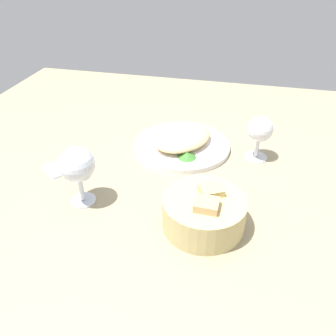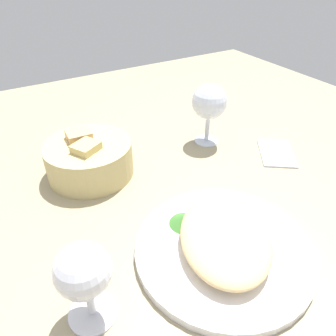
{
  "view_description": "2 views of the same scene",
  "coord_description": "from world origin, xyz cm",
  "px_view_note": "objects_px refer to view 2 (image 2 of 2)",
  "views": [
    {
      "loc": [
        65.38,
        18.87,
        49.6
      ],
      "look_at": [
        3.32,
        4.42,
        5.74
      ],
      "focal_mm": 36.35,
      "sensor_mm": 36.0,
      "label": 1
    },
    {
      "loc": [
        -38.97,
        27.58,
        38.18
      ],
      "look_at": [
        1.69,
        3.54,
        4.73
      ],
      "focal_mm": 34.21,
      "sensor_mm": 36.0,
      "label": 2
    }
  ],
  "objects_px": {
    "wine_glass_near": "(209,104)",
    "wine_glass_far": "(84,274)",
    "bread_basket": "(89,158)",
    "plate": "(223,249)",
    "folded_napkin": "(278,153)"
  },
  "relations": [
    {
      "from": "wine_glass_near",
      "to": "wine_glass_far",
      "type": "distance_m",
      "value": 0.46
    },
    {
      "from": "plate",
      "to": "bread_basket",
      "type": "height_order",
      "value": "bread_basket"
    },
    {
      "from": "bread_basket",
      "to": "wine_glass_far",
      "type": "relative_size",
      "value": 1.42
    },
    {
      "from": "plate",
      "to": "wine_glass_near",
      "type": "height_order",
      "value": "wine_glass_near"
    },
    {
      "from": "plate",
      "to": "wine_glass_far",
      "type": "distance_m",
      "value": 0.21
    },
    {
      "from": "folded_napkin",
      "to": "plate",
      "type": "bearing_deg",
      "value": -25.11
    },
    {
      "from": "wine_glass_far",
      "to": "folded_napkin",
      "type": "relative_size",
      "value": 1.08
    },
    {
      "from": "wine_glass_near",
      "to": "wine_glass_far",
      "type": "relative_size",
      "value": 1.16
    },
    {
      "from": "bread_basket",
      "to": "folded_napkin",
      "type": "xyz_separation_m",
      "value": [
        -0.14,
        -0.38,
        -0.03
      ]
    },
    {
      "from": "plate",
      "to": "folded_napkin",
      "type": "bearing_deg",
      "value": -61.03
    },
    {
      "from": "bread_basket",
      "to": "wine_glass_far",
      "type": "height_order",
      "value": "wine_glass_far"
    },
    {
      "from": "wine_glass_near",
      "to": "bread_basket",
      "type": "bearing_deg",
      "value": 86.69
    },
    {
      "from": "bread_basket",
      "to": "wine_glass_near",
      "type": "xyz_separation_m",
      "value": [
        -0.02,
        -0.27,
        0.06
      ]
    },
    {
      "from": "bread_basket",
      "to": "wine_glass_far",
      "type": "distance_m",
      "value": 0.31
    },
    {
      "from": "wine_glass_near",
      "to": "wine_glass_far",
      "type": "height_order",
      "value": "wine_glass_near"
    }
  ]
}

